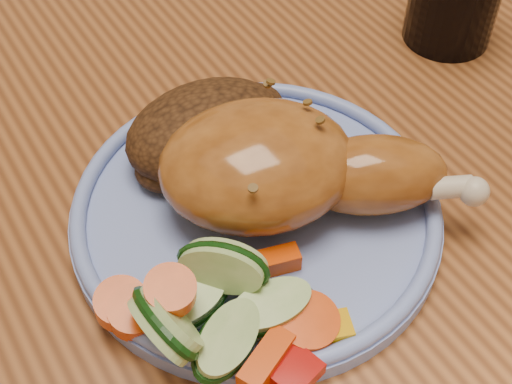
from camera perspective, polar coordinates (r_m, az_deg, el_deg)
dining_table at (r=0.61m, az=-2.44°, el=3.93°), size 0.90×1.40×0.75m
plate at (r=0.45m, az=0.00°, el=-1.76°), size 0.23×0.23×0.01m
plate_rim at (r=0.44m, az=0.00°, el=-0.86°), size 0.23×0.23×0.01m
chicken_leg at (r=0.42m, az=2.38°, el=1.98°), size 0.18×0.15×0.06m
rice_pilaf at (r=0.46m, az=-3.81°, el=5.01°), size 0.12×0.08×0.05m
vegetable_pile at (r=0.38m, az=-3.23°, el=-9.41°), size 0.12×0.11×0.05m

